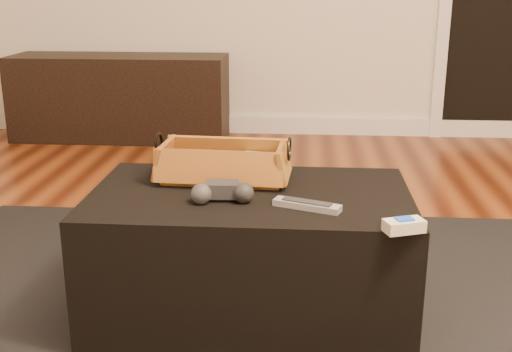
# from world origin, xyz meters

# --- Properties ---
(floor) EXTENTS (5.00, 5.50, 0.01)m
(floor) POSITION_xyz_m (0.00, 0.00, -0.01)
(floor) COLOR brown
(floor) RESTS_ON ground
(baseboard) EXTENTS (5.00, 0.04, 0.12)m
(baseboard) POSITION_xyz_m (0.00, 2.73, 0.06)
(baseboard) COLOR white
(baseboard) RESTS_ON floor
(media_cabinet) EXTENTS (1.46, 0.45, 0.57)m
(media_cabinet) POSITION_xyz_m (-1.34, 2.51, 0.29)
(media_cabinet) COLOR black
(media_cabinet) RESTS_ON floor
(area_rug) EXTENTS (2.60, 2.00, 0.01)m
(area_rug) POSITION_xyz_m (-0.24, 0.05, 0.01)
(area_rug) COLOR black
(area_rug) RESTS_ON floor
(ottoman) EXTENTS (1.00, 0.60, 0.42)m
(ottoman) POSITION_xyz_m (-0.24, 0.10, 0.22)
(ottoman) COLOR black
(ottoman) RESTS_ON area_rug
(tv_remote) EXTENTS (0.23, 0.06, 0.02)m
(tv_remote) POSITION_xyz_m (-0.36, 0.21, 0.46)
(tv_remote) COLOR black
(tv_remote) RESTS_ON wicker_basket
(cloth_bundle) EXTENTS (0.14, 0.11, 0.07)m
(cloth_bundle) POSITION_xyz_m (-0.22, 0.25, 0.48)
(cloth_bundle) COLOR #C9B58C
(cloth_bundle) RESTS_ON wicker_basket
(wicker_basket) EXTENTS (0.45, 0.25, 0.15)m
(wicker_basket) POSITION_xyz_m (-0.33, 0.22, 0.48)
(wicker_basket) COLOR #AB7326
(wicker_basket) RESTS_ON ottoman
(game_controller) EXTENTS (0.19, 0.11, 0.06)m
(game_controller) POSITION_xyz_m (-0.31, 0.01, 0.46)
(game_controller) COLOR #252527
(game_controller) RESTS_ON ottoman
(silver_remote) EXTENTS (0.20, 0.11, 0.02)m
(silver_remote) POSITION_xyz_m (-0.06, -0.03, 0.44)
(silver_remote) COLOR #999CA0
(silver_remote) RESTS_ON ottoman
(cream_gadget) EXTENTS (0.12, 0.09, 0.04)m
(cream_gadget) POSITION_xyz_m (0.20, -0.19, 0.45)
(cream_gadget) COLOR beige
(cream_gadget) RESTS_ON ottoman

